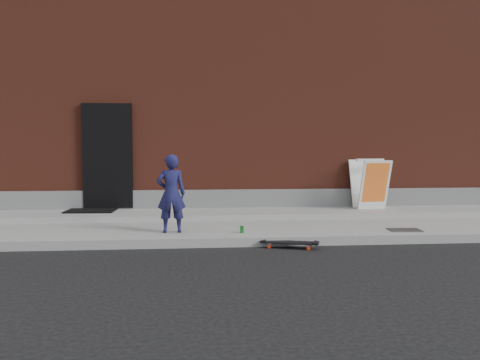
{
  "coord_description": "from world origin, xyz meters",
  "views": [
    {
      "loc": [
        -0.62,
        -7.32,
        1.6
      ],
      "look_at": [
        0.08,
        0.8,
        1.02
      ],
      "focal_mm": 35.0,
      "sensor_mm": 36.0,
      "label": 1
    }
  ],
  "objects": [
    {
      "name": "skateboard",
      "position": [
        0.79,
        -0.12,
        0.08
      ],
      "size": [
        0.92,
        0.5,
        0.1
      ],
      "color": "red",
      "rests_on": "ground"
    },
    {
      "name": "ground",
      "position": [
        0.0,
        0.0,
        0.0
      ],
      "size": [
        80.0,
        80.0,
        0.0
      ],
      "primitive_type": "plane",
      "color": "black",
      "rests_on": "ground"
    },
    {
      "name": "doormat",
      "position": [
        -2.9,
        2.68,
        0.26
      ],
      "size": [
        1.02,
        0.84,
        0.03
      ],
      "primitive_type": "cube",
      "rotation": [
        0.0,
        0.0,
        -0.04
      ],
      "color": "black",
      "rests_on": "apron"
    },
    {
      "name": "sidewalk",
      "position": [
        0.0,
        1.5,
        0.07
      ],
      "size": [
        20.0,
        3.0,
        0.15
      ],
      "primitive_type": "cube",
      "color": "gray",
      "rests_on": "ground"
    },
    {
      "name": "pizza_sign",
      "position": [
        3.08,
        2.57,
        0.79
      ],
      "size": [
        0.75,
        0.85,
        1.09
      ],
      "color": "silver",
      "rests_on": "apron"
    },
    {
      "name": "child",
      "position": [
        -1.1,
        0.59,
        0.81
      ],
      "size": [
        0.51,
        0.36,
        1.32
      ],
      "primitive_type": "imported",
      "rotation": [
        0.0,
        0.0,
        3.23
      ],
      "color": "#181844",
      "rests_on": "sidewalk"
    },
    {
      "name": "utility_plate",
      "position": [
        2.92,
        0.43,
        0.16
      ],
      "size": [
        0.57,
        0.39,
        0.02
      ],
      "primitive_type": "cube",
      "rotation": [
        0.0,
        0.0,
        -0.08
      ],
      "color": "#4B4B4F",
      "rests_on": "sidewalk"
    },
    {
      "name": "building",
      "position": [
        -0.0,
        6.99,
        2.5
      ],
      "size": [
        20.0,
        8.1,
        5.0
      ],
      "color": "maroon",
      "rests_on": "ground"
    },
    {
      "name": "apron",
      "position": [
        0.0,
        2.4,
        0.2
      ],
      "size": [
        20.0,
        1.2,
        0.1
      ],
      "primitive_type": "cube",
      "color": "gray",
      "rests_on": "sidewalk"
    },
    {
      "name": "soda_can",
      "position": [
        0.08,
        0.44,
        0.21
      ],
      "size": [
        0.08,
        0.08,
        0.12
      ],
      "primitive_type": "cylinder",
      "rotation": [
        0.0,
        0.0,
        0.41
      ],
      "color": "#1A8625",
      "rests_on": "sidewalk"
    }
  ]
}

